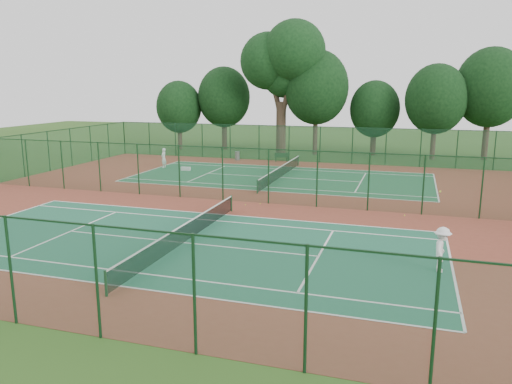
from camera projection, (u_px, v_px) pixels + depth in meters
The scene contains 19 objects.
ground at pixel (245, 202), 32.02m from camera, with size 120.00×120.00×0.00m, color #2A5019.
red_pad at pixel (245, 202), 32.02m from camera, with size 40.00×36.00×0.01m, color brown.
court_near at pixel (185, 243), 23.62m from camera, with size 23.77×10.97×0.01m, color #1E5F42.
court_far at pixel (281, 178), 40.41m from camera, with size 23.77×10.97×0.01m, color #1D5D36.
fence_north at pixel (304, 144), 48.45m from camera, with size 40.00×0.09×3.50m.
fence_south at pixel (52, 276), 14.86m from camera, with size 40.00×0.09×3.50m.
fence_divider at pixel (245, 175), 31.65m from camera, with size 40.00×0.09×3.50m.
tennis_net_near at pixel (184, 232), 23.51m from camera, with size 0.10×12.90×0.97m.
tennis_net_far at pixel (281, 171), 40.30m from camera, with size 0.10×12.90×0.97m.
player_near at pixel (442, 250), 19.80m from camera, with size 1.18×0.68×1.83m, color white.
player_far at pixel (164, 158), 45.07m from camera, with size 0.65×0.42×1.77m, color white.
trash_bin at pixel (237, 156), 49.78m from camera, with size 0.48×0.48×0.87m, color slate.
bench at pixel (282, 157), 48.86m from camera, with size 1.45×0.89×0.86m.
kit_bag at pixel (186, 169), 43.77m from camera, with size 0.83×0.31×0.31m, color silver.
stray_ball_a at pixel (245, 205), 31.07m from camera, with size 0.06×0.06×0.06m, color #C6D631.
stray_ball_b at pixel (405, 215), 28.52m from camera, with size 0.07×0.07×0.07m, color #D8EE37.
stray_ball_c at pixel (260, 204), 31.36m from camera, with size 0.07×0.07×0.07m, color #CEE735.
big_tree at pixel (283, 60), 52.02m from camera, with size 9.11×6.67×13.99m.
evergreen_row at pixel (320, 154), 54.50m from camera, with size 39.00×5.00×12.00m, color black, non-canonical shape.
Camera 1 is at (9.99, -29.54, 7.31)m, focal length 35.00 mm.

